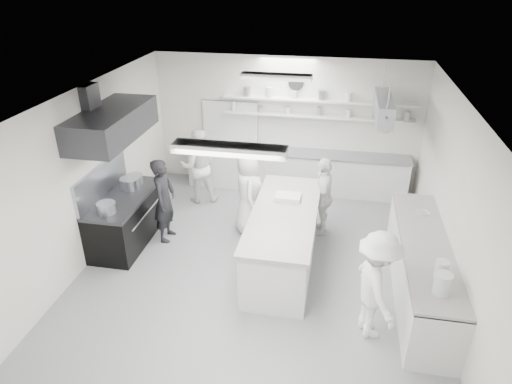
% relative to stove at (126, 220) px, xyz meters
% --- Properties ---
extents(floor, '(6.00, 7.00, 0.02)m').
position_rel_stove_xyz_m(floor, '(2.60, -0.40, -0.46)').
color(floor, gray).
rests_on(floor, ground).
extents(ceiling, '(6.00, 7.00, 0.02)m').
position_rel_stove_xyz_m(ceiling, '(2.60, -0.40, 2.56)').
color(ceiling, white).
rests_on(ceiling, wall_back).
extents(wall_back, '(6.00, 0.04, 3.00)m').
position_rel_stove_xyz_m(wall_back, '(2.60, 3.10, 1.05)').
color(wall_back, silver).
rests_on(wall_back, floor).
extents(wall_front, '(6.00, 0.04, 3.00)m').
position_rel_stove_xyz_m(wall_front, '(2.60, -3.90, 1.05)').
color(wall_front, silver).
rests_on(wall_front, floor).
extents(wall_left, '(0.04, 7.00, 3.00)m').
position_rel_stove_xyz_m(wall_left, '(-0.40, -0.40, 1.05)').
color(wall_left, silver).
rests_on(wall_left, floor).
extents(wall_right, '(0.04, 7.00, 3.00)m').
position_rel_stove_xyz_m(wall_right, '(5.60, -0.40, 1.05)').
color(wall_right, silver).
rests_on(wall_right, floor).
extents(stove, '(0.80, 1.80, 0.90)m').
position_rel_stove_xyz_m(stove, '(0.00, 0.00, 0.00)').
color(stove, black).
rests_on(stove, floor).
extents(exhaust_hood, '(0.85, 2.00, 0.50)m').
position_rel_stove_xyz_m(exhaust_hood, '(0.00, -0.00, 1.90)').
color(exhaust_hood, '#2E2E33').
rests_on(exhaust_hood, wall_left).
extents(back_counter, '(5.00, 0.60, 0.92)m').
position_rel_stove_xyz_m(back_counter, '(2.90, 2.80, 0.01)').
color(back_counter, silver).
rests_on(back_counter, floor).
extents(shelf_lower, '(4.20, 0.26, 0.04)m').
position_rel_stove_xyz_m(shelf_lower, '(3.30, 2.97, 1.30)').
color(shelf_lower, silver).
rests_on(shelf_lower, wall_back).
extents(shelf_upper, '(4.20, 0.26, 0.04)m').
position_rel_stove_xyz_m(shelf_upper, '(3.30, 2.97, 1.65)').
color(shelf_upper, silver).
rests_on(shelf_upper, wall_back).
extents(pass_through_window, '(1.30, 0.04, 1.00)m').
position_rel_stove_xyz_m(pass_through_window, '(1.30, 3.08, 1.00)').
color(pass_through_window, black).
rests_on(pass_through_window, wall_back).
extents(wall_clock, '(0.32, 0.05, 0.32)m').
position_rel_stove_xyz_m(wall_clock, '(2.80, 3.06, 2.00)').
color(wall_clock, silver).
rests_on(wall_clock, wall_back).
extents(right_counter, '(0.74, 3.30, 0.94)m').
position_rel_stove_xyz_m(right_counter, '(5.25, -0.60, 0.02)').
color(right_counter, silver).
rests_on(right_counter, floor).
extents(pot_rack, '(0.30, 1.60, 0.40)m').
position_rel_stove_xyz_m(pot_rack, '(4.60, 2.00, 1.85)').
color(pot_rack, '#9BA0AA').
rests_on(pot_rack, ceiling).
extents(light_fixture_front, '(1.30, 0.25, 0.10)m').
position_rel_stove_xyz_m(light_fixture_front, '(2.60, -2.20, 2.49)').
color(light_fixture_front, silver).
rests_on(light_fixture_front, ceiling).
extents(light_fixture_rear, '(1.30, 0.25, 0.10)m').
position_rel_stove_xyz_m(light_fixture_rear, '(2.60, 1.40, 2.49)').
color(light_fixture_rear, silver).
rests_on(light_fixture_rear, ceiling).
extents(prep_island, '(1.02, 2.72, 1.00)m').
position_rel_stove_xyz_m(prep_island, '(3.01, -0.19, 0.05)').
color(prep_island, silver).
rests_on(prep_island, floor).
extents(stove_pot, '(0.36, 0.36, 0.25)m').
position_rel_stove_xyz_m(stove_pot, '(0.00, 0.35, 0.59)').
color(stove_pot, '#9BA0AA').
rests_on(stove_pot, stove).
extents(cook_stove, '(0.40, 0.60, 1.64)m').
position_rel_stove_xyz_m(cook_stove, '(0.70, 0.24, 0.37)').
color(cook_stove, black).
rests_on(cook_stove, floor).
extents(cook_back, '(0.96, 0.85, 1.66)m').
position_rel_stove_xyz_m(cook_back, '(0.86, 1.87, 0.38)').
color(cook_back, white).
rests_on(cook_back, floor).
extents(cook_island_left, '(0.74, 0.95, 1.71)m').
position_rel_stove_xyz_m(cook_island_left, '(2.19, 0.83, 0.41)').
color(cook_island_left, white).
rests_on(cook_island_left, floor).
extents(cook_island_right, '(0.43, 0.94, 1.57)m').
position_rel_stove_xyz_m(cook_island_right, '(3.61, 1.02, 0.34)').
color(cook_island_right, white).
rests_on(cook_island_right, floor).
extents(cook_right, '(0.92, 1.21, 1.66)m').
position_rel_stove_xyz_m(cook_right, '(4.47, -1.60, 0.38)').
color(cook_right, white).
rests_on(cook_right, floor).
extents(bowl_island_a, '(0.31, 0.31, 0.06)m').
position_rel_stove_xyz_m(bowl_island_a, '(2.94, 0.29, 0.58)').
color(bowl_island_a, '#9BA0AA').
rests_on(bowl_island_a, prep_island).
extents(bowl_island_b, '(0.20, 0.20, 0.05)m').
position_rel_stove_xyz_m(bowl_island_b, '(2.78, 0.52, 0.58)').
color(bowl_island_b, silver).
rests_on(bowl_island_b, prep_island).
extents(bowl_right, '(0.27, 0.27, 0.05)m').
position_rel_stove_xyz_m(bowl_right, '(5.32, 0.35, 0.52)').
color(bowl_right, silver).
rests_on(bowl_right, right_counter).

